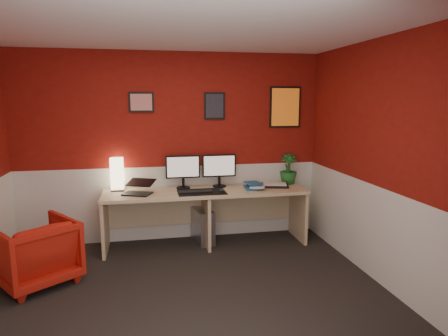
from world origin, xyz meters
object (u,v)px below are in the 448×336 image
Objects in this scene: desk at (206,218)px; monitor_right at (219,165)px; laptop at (137,186)px; armchair at (35,252)px; shoji_lamp at (117,175)px; potted_plant at (288,169)px; monitor_left at (183,167)px; zen_tray at (275,185)px; pc_tower at (203,226)px.

desk is 0.71m from monitor_right.
armchair is at bearing -121.47° from laptop.
potted_plant is at bearing -0.77° from shoji_lamp.
monitor_left is (-0.27, 0.18, 0.66)m from desk.
monitor_left reaches higher than zen_tray.
monitor_left reaches higher than laptop.
shoji_lamp is at bearing 177.01° from monitor_left.
potted_plant is at bearing 160.58° from armchair.
monitor_right reaches higher than armchair.
laptop is 0.45× the size of armchair.
potted_plant reaches higher than pc_tower.
monitor_right is at bearing -179.46° from potted_plant.
monitor_left is 0.79× the size of armchair.
laptop is 0.57× the size of monitor_right.
potted_plant reaches higher than zen_tray.
monitor_left is 1.25m from zen_tray.
zen_tray is 0.83× the size of potted_plant.
laptop is at bearing 177.61° from armchair.
monitor_left is at bearing 46.29° from laptop.
monitor_left is at bearing -179.48° from potted_plant.
potted_plant is at bearing -6.26° from pc_tower.
pc_tower is (1.08, -0.12, -0.70)m from shoji_lamp.
potted_plant is at bearing 9.33° from desk.
laptop is 0.73× the size of pc_tower.
pc_tower is at bearing -6.38° from shoji_lamp.
desk is 4.48× the size of monitor_left.
shoji_lamp reaches higher than laptop.
desk is at bearing -170.67° from potted_plant.
desk is 5.78× the size of pc_tower.
desk is at bearing 165.20° from armchair.
monitor_left is 0.83m from pc_tower.
monitor_left is 0.48m from monitor_right.
armchair is at bearing -149.91° from monitor_left.
desk is 0.98m from laptop.
armchair is (-1.86, -0.86, 0.11)m from pc_tower.
monitor_left is at bearing -179.52° from monitor_right.
shoji_lamp is 0.39m from laptop.
potted_plant is (2.05, 0.25, 0.10)m from laptop.
shoji_lamp is 1.30m from pc_tower.
monitor_left is at bearing 146.35° from desk.
armchair is at bearing -162.82° from potted_plant.
monitor_left is at bearing 151.79° from pc_tower.
shoji_lamp is 0.89× the size of pc_tower.
pc_tower is (0.24, -0.08, -0.80)m from monitor_left.
armchair is at bearing -158.20° from desk.
monitor_right is 0.79× the size of armchair.
potted_plant is (1.18, 0.19, 0.58)m from desk.
armchair is (-1.62, -0.94, -0.68)m from monitor_left.
monitor_right is (0.48, 0.00, 0.00)m from monitor_left.
monitor_left reaches higher than shoji_lamp.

